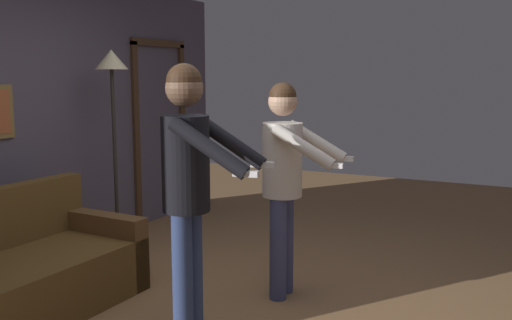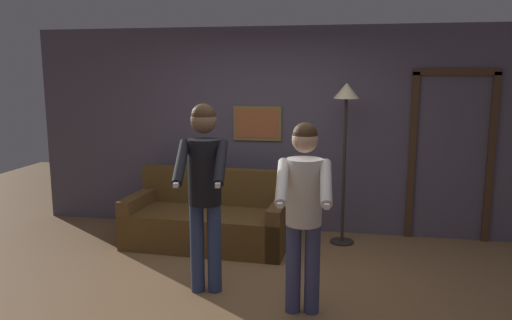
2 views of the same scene
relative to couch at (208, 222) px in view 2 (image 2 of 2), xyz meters
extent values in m
plane|color=#946C44|center=(0.66, -1.36, -0.28)|extent=(12.00, 12.00, 0.00)
cube|color=#595264|center=(0.66, 0.78, 1.02)|extent=(6.40, 0.06, 2.60)
cube|color=olive|center=(0.46, 0.74, 1.11)|extent=(0.62, 0.02, 0.44)
cube|color=#BC6036|center=(0.46, 0.72, 1.11)|extent=(0.54, 0.01, 0.36)
cube|color=#4C331E|center=(2.38, 0.73, 0.74)|extent=(0.08, 0.04, 2.04)
cube|color=#4C331E|center=(3.28, 0.73, 0.74)|extent=(0.08, 0.04, 2.04)
cube|color=#4C331E|center=(2.83, 0.73, 1.76)|extent=(0.98, 0.04, 0.08)
cube|color=brown|center=(0.00, -0.04, -0.07)|extent=(1.93, 0.93, 0.42)
cube|color=brown|center=(0.01, 0.31, 0.37)|extent=(1.90, 0.22, 0.45)
cube|color=brown|center=(-0.87, -0.01, 0.01)|extent=(0.19, 0.86, 0.58)
cube|color=brown|center=(0.87, -0.08, 0.01)|extent=(0.19, 0.86, 0.58)
cylinder|color=#332D28|center=(1.57, 0.35, -0.27)|extent=(0.28, 0.28, 0.02)
cylinder|color=#332D28|center=(1.57, 0.35, 0.60)|extent=(0.04, 0.04, 1.71)
cone|color=#F9EAB7|center=(1.57, 0.35, 1.55)|extent=(0.30, 0.30, 0.18)
cylinder|color=navy|center=(0.26, -1.27, 0.14)|extent=(0.13, 0.13, 0.85)
cylinder|color=navy|center=(0.42, -1.25, 0.14)|extent=(0.13, 0.13, 0.85)
cylinder|color=black|center=(0.34, -1.26, 0.87)|extent=(0.30, 0.30, 0.60)
sphere|color=brown|center=(0.34, -1.26, 1.33)|extent=(0.23, 0.23, 0.23)
sphere|color=#382314|center=(0.34, -1.26, 1.37)|extent=(0.22, 0.22, 0.22)
cylinder|color=black|center=(0.21, -1.51, 1.00)|extent=(0.17, 0.50, 0.36)
cube|color=white|center=(0.25, -1.73, 0.86)|extent=(0.06, 0.15, 0.04)
cylinder|color=black|center=(0.55, -1.45, 1.00)|extent=(0.17, 0.50, 0.36)
cube|color=white|center=(0.58, -1.67, 0.86)|extent=(0.06, 0.15, 0.04)
cylinder|color=#3F4572|center=(1.19, -1.51, 0.11)|extent=(0.13, 0.13, 0.78)
cylinder|color=#3F4572|center=(1.35, -1.50, 0.11)|extent=(0.13, 0.13, 0.78)
cylinder|color=silver|center=(1.27, -1.50, 0.78)|extent=(0.30, 0.30, 0.55)
sphere|color=tan|center=(1.27, -1.50, 1.22)|extent=(0.22, 0.22, 0.22)
sphere|color=#382314|center=(1.27, -1.50, 1.26)|extent=(0.20, 0.20, 0.20)
cylinder|color=silver|center=(1.12, -1.73, 0.91)|extent=(0.13, 0.48, 0.32)
cube|color=white|center=(1.13, -1.94, 0.79)|extent=(0.05, 0.15, 0.04)
cylinder|color=silver|center=(1.46, -1.70, 0.91)|extent=(0.13, 0.48, 0.32)
cube|color=white|center=(1.47, -1.92, 0.79)|extent=(0.05, 0.15, 0.04)
camera|label=1|loc=(-2.58, -3.21, 1.42)|focal=40.00mm
camera|label=2|loc=(1.63, -5.51, 1.75)|focal=35.00mm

